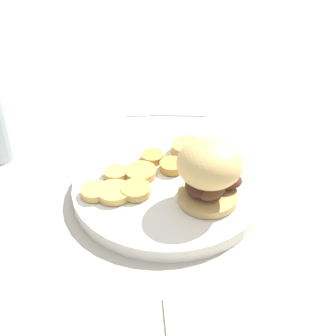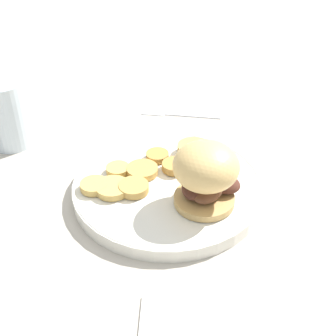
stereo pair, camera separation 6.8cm
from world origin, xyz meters
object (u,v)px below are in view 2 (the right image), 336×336
dinner_plate (168,187)px  drinking_glass (7,114)px  fork (180,113)px  sandwich (206,174)px

dinner_plate → drinking_glass: bearing=-132.7°
fork → drinking_glass: bearing=-86.4°
fork → drinking_glass: drinking_glass is taller
fork → drinking_glass: size_ratio=1.28×
dinner_plate → drinking_glass: 0.31m
dinner_plate → fork: (-0.23, 0.09, -0.01)m
dinner_plate → fork: 0.24m
drinking_glass → dinner_plate: bearing=47.3°
drinking_glass → fork: bearing=93.6°
dinner_plate → sandwich: (0.06, 0.04, 0.06)m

